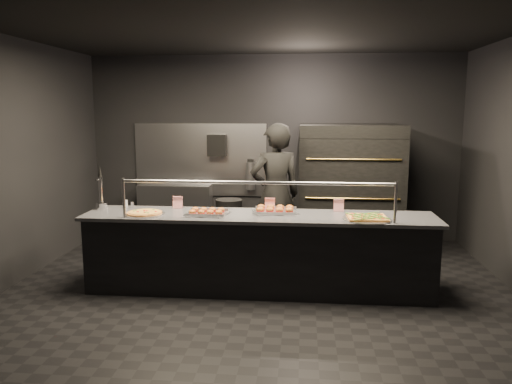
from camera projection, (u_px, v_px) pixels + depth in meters
The scene contains 15 objects.
room at pixel (257, 165), 5.76m from camera, with size 6.04×6.00×3.00m.
service_counter at pixel (259, 252), 5.88m from camera, with size 4.10×0.78×1.37m.
pizza_oven at pixel (349, 187), 7.55m from camera, with size 1.50×1.23×1.91m.
prep_shelf at pixel (176, 211), 8.31m from camera, with size 1.20×0.35×0.90m, color #99999E.
towel_dispenser at pixel (217, 145), 8.13m from camera, with size 0.30×0.20×0.35m, color black.
fire_extinguisher at pixel (251, 175), 8.17m from camera, with size 0.14×0.14×0.51m.
beer_tap at pixel (101, 197), 6.10m from camera, with size 0.14×0.20×0.53m.
round_pizza at pixel (144, 213), 5.81m from camera, with size 0.47×0.47×0.03m.
slider_tray_a at pixel (207, 212), 5.80m from camera, with size 0.52×0.43×0.07m.
slider_tray_b at pixel (275, 210), 5.92m from camera, with size 0.58×0.49×0.08m.
square_pizza at pixel (367, 218), 5.54m from camera, with size 0.54×0.54×0.05m.
condiment_jar at pixel (128, 204), 6.23m from camera, with size 0.14×0.05×0.09m.
tent_cards at pixel (261, 204), 6.07m from camera, with size 2.09×0.04×0.15m.
trash_bin at pixel (229, 221), 8.03m from camera, with size 0.42×0.42×0.71m, color black.
worker at pixel (275, 195), 6.84m from camera, with size 0.71×0.47×1.95m, color black.
Camera 1 is at (0.51, -5.66, 2.13)m, focal length 35.00 mm.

